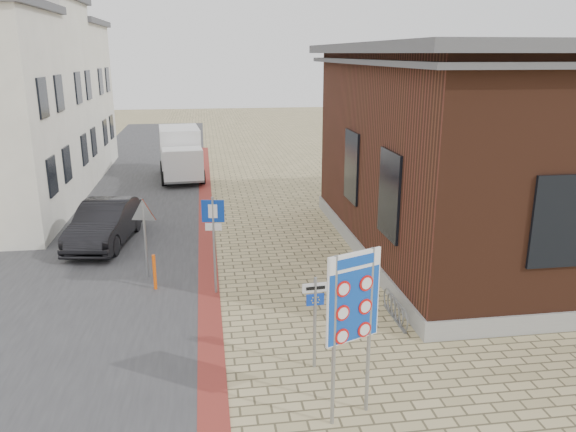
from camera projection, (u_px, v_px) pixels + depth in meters
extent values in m
plane|color=tan|center=(308.00, 375.00, 11.79)|extent=(120.00, 120.00, 0.00)
cube|color=#38383A|center=(127.00, 203.00, 25.24)|extent=(7.00, 60.00, 0.02)
cube|color=maroon|center=(207.00, 233.00, 20.99)|extent=(0.60, 40.00, 0.02)
cube|color=gray|center=(524.00, 239.00, 19.65)|extent=(12.15, 12.15, 0.50)
cube|color=#4A2518|center=(535.00, 146.00, 18.74)|extent=(12.00, 12.00, 6.00)
cube|color=#4D4E53|center=(547.00, 48.00, 17.87)|extent=(13.00, 13.00, 0.30)
cube|color=#4D4E53|center=(546.00, 61.00, 17.98)|extent=(12.70, 12.70, 0.15)
cube|color=black|center=(390.00, 195.00, 15.23)|extent=(0.12, 1.60, 2.40)
cube|color=black|center=(352.00, 167.00, 19.03)|extent=(0.12, 1.60, 2.40)
cube|color=black|center=(560.00, 222.00, 12.79)|extent=(1.40, 0.12, 2.20)
cube|color=black|center=(52.00, 176.00, 20.36)|extent=(0.10, 1.10, 1.40)
cube|color=black|center=(67.00, 164.00, 22.63)|extent=(0.10, 1.10, 1.40)
cube|color=black|center=(42.00, 98.00, 19.57)|extent=(0.10, 1.10, 1.40)
cube|color=black|center=(59.00, 93.00, 21.85)|extent=(0.10, 1.10, 1.40)
cube|color=beige|center=(6.00, 100.00, 26.07)|extent=(7.00, 6.00, 8.80)
cube|color=black|center=(84.00, 149.00, 26.05)|extent=(0.10, 1.10, 1.40)
cube|color=black|center=(94.00, 142.00, 28.33)|extent=(0.10, 1.10, 1.40)
cube|color=black|center=(78.00, 88.00, 25.27)|extent=(0.10, 1.10, 1.40)
cube|color=black|center=(88.00, 85.00, 27.55)|extent=(0.10, 1.10, 1.40)
cube|color=beige|center=(42.00, 99.00, 31.88)|extent=(7.00, 6.00, 8.00)
cube|color=#4D4E53|center=(32.00, 22.00, 30.73)|extent=(7.40, 6.40, 0.30)
cube|color=black|center=(105.00, 132.00, 31.75)|extent=(0.10, 1.10, 1.40)
cube|color=black|center=(111.00, 127.00, 34.03)|extent=(0.10, 1.10, 1.40)
cube|color=black|center=(100.00, 81.00, 30.97)|extent=(0.10, 1.10, 1.40)
cube|color=black|center=(107.00, 79.00, 33.25)|extent=(0.10, 1.10, 1.40)
torus|color=slate|center=(403.00, 320.00, 13.61)|extent=(0.04, 0.60, 0.60)
torus|color=slate|center=(399.00, 314.00, 13.89)|extent=(0.04, 0.60, 0.60)
torus|color=slate|center=(395.00, 309.00, 14.18)|extent=(0.04, 0.60, 0.60)
torus|color=slate|center=(391.00, 304.00, 14.46)|extent=(0.04, 0.60, 0.60)
torus|color=slate|center=(388.00, 299.00, 14.75)|extent=(0.04, 0.60, 0.60)
cube|color=slate|center=(395.00, 318.00, 14.25)|extent=(0.08, 1.60, 0.04)
imported|color=black|center=(105.00, 223.00, 19.72)|extent=(2.28, 4.77, 1.51)
cube|color=slate|center=(182.00, 171.00, 30.03)|extent=(2.37, 5.18, 0.23)
cube|color=white|center=(183.00, 164.00, 28.17)|extent=(2.08, 1.74, 1.49)
cube|color=black|center=(183.00, 161.00, 27.44)|extent=(1.77, 0.23, 0.75)
cube|color=white|center=(180.00, 146.00, 30.48)|extent=(2.32, 3.52, 2.05)
cylinder|color=black|center=(164.00, 179.00, 28.44)|extent=(0.29, 0.76, 0.75)
cylinder|color=black|center=(203.00, 177.00, 28.87)|extent=(0.29, 0.76, 0.75)
cylinder|color=black|center=(163.00, 168.00, 31.23)|extent=(0.29, 0.76, 0.75)
cylinder|color=black|center=(198.00, 166.00, 31.66)|extent=(0.29, 0.76, 0.75)
cylinder|color=gray|center=(334.00, 343.00, 9.79)|extent=(0.07, 0.07, 3.25)
cylinder|color=gray|center=(369.00, 332.00, 10.17)|extent=(0.07, 0.07, 3.25)
cube|color=white|center=(353.00, 297.00, 9.76)|extent=(1.04, 0.46, 1.67)
cube|color=#0E42AF|center=(353.00, 297.00, 9.76)|extent=(1.00, 0.45, 1.63)
cube|color=white|center=(355.00, 261.00, 9.57)|extent=(1.01, 0.46, 0.31)
cylinder|color=gray|center=(315.00, 323.00, 11.81)|extent=(0.07, 0.07, 2.06)
cube|color=silver|center=(315.00, 288.00, 11.58)|extent=(0.56, 0.08, 0.20)
cube|color=#0F38B7|center=(315.00, 300.00, 11.66)|extent=(0.38, 0.07, 0.25)
cylinder|color=gray|center=(214.00, 246.00, 15.41)|extent=(0.07, 0.07, 2.79)
cube|color=#0E38A9|center=(213.00, 211.00, 15.13)|extent=(0.61, 0.14, 0.61)
cube|color=white|center=(214.00, 227.00, 15.26)|extent=(0.45, 0.11, 0.20)
cylinder|color=gray|center=(145.00, 241.00, 16.62)|extent=(0.07, 0.07, 2.31)
cylinder|color=#F4580C|center=(155.00, 272.00, 15.89)|extent=(0.11, 0.11, 1.05)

